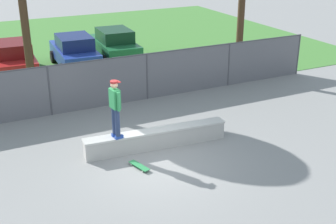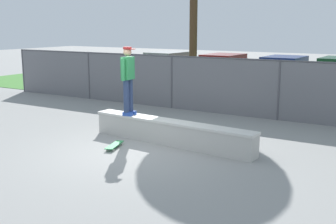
{
  "view_description": "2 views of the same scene",
  "coord_description": "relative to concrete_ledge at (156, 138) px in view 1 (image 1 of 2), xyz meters",
  "views": [
    {
      "loc": [
        -4.98,
        -10.93,
        6.59
      ],
      "look_at": [
        0.73,
        0.69,
        1.29
      ],
      "focal_mm": 47.9,
      "sensor_mm": 36.0,
      "label": 1
    },
    {
      "loc": [
        5.78,
        -8.14,
        3.01
      ],
      "look_at": [
        0.3,
        1.08,
        0.82
      ],
      "focal_mm": 45.11,
      "sensor_mm": 36.0,
      "label": 2
    }
  ],
  "objects": [
    {
      "name": "chainlink_fence",
      "position": [
        -0.45,
        4.24,
        0.75
      ],
      "size": [
        19.99,
        0.07,
        1.96
      ],
      "color": "#4C4C51",
      "rests_on": "ground"
    },
    {
      "name": "grass_strip",
      "position": [
        -0.45,
        14.54,
        -0.3
      ],
      "size": [
        31.92,
        20.0,
        0.02
      ],
      "primitive_type": "cube",
      "color": "#478438",
      "rests_on": "ground"
    },
    {
      "name": "ground_plane",
      "position": [
        -0.45,
        -0.97,
        -0.31
      ],
      "size": [
        80.0,
        80.0,
        0.0
      ],
      "primitive_type": "plane",
      "color": "gray"
    },
    {
      "name": "car_green",
      "position": [
        2.43,
        10.66,
        0.52
      ],
      "size": [
        2.17,
        4.28,
        1.66
      ],
      "color": "#1E6638",
      "rests_on": "ground"
    },
    {
      "name": "concrete_ledge",
      "position": [
        0.0,
        0.0,
        0.0
      ],
      "size": [
        4.76,
        0.85,
        0.62
      ],
      "color": "#B7B5AD",
      "rests_on": "ground"
    },
    {
      "name": "skateboard",
      "position": [
        -1.04,
        -1.02,
        -0.24
      ],
      "size": [
        0.41,
        0.82,
        0.09
      ],
      "color": "#2D8C4C",
      "rests_on": "ground"
    },
    {
      "name": "car_blue",
      "position": [
        0.1,
        10.09,
        0.52
      ],
      "size": [
        2.17,
        4.28,
        1.66
      ],
      "color": "#233D9E",
      "rests_on": "ground"
    },
    {
      "name": "skateboarder",
      "position": [
        -1.34,
        0.02,
        1.34
      ],
      "size": [
        0.33,
        0.6,
        1.84
      ],
      "color": "#2647A5",
      "rests_on": "concrete_ledge"
    },
    {
      "name": "car_red",
      "position": [
        -2.88,
        10.1,
        0.52
      ],
      "size": [
        2.17,
        4.28,
        1.66
      ],
      "color": "#B21E1E",
      "rests_on": "ground"
    }
  ]
}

